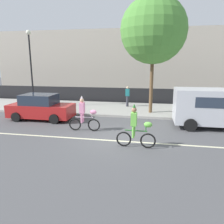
% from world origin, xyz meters
% --- Properties ---
extents(ground_plane, '(80.00, 80.00, 0.00)m').
position_xyz_m(ground_plane, '(0.00, 0.00, 0.00)').
color(ground_plane, '#4C4C4F').
extents(road_centre_line, '(36.00, 0.14, 0.01)m').
position_xyz_m(road_centre_line, '(0.00, -0.50, 0.00)').
color(road_centre_line, beige).
rests_on(road_centre_line, ground).
extents(sidewalk_curb, '(60.00, 5.00, 0.15)m').
position_xyz_m(sidewalk_curb, '(0.00, 6.50, 0.07)').
color(sidewalk_curb, '#9E9B93').
rests_on(sidewalk_curb, ground).
extents(fence_line, '(40.00, 0.08, 1.40)m').
position_xyz_m(fence_line, '(0.00, 9.40, 0.70)').
color(fence_line, black).
rests_on(fence_line, ground).
extents(building_backdrop, '(28.00, 8.00, 7.21)m').
position_xyz_m(building_backdrop, '(-2.87, 18.00, 3.61)').
color(building_backdrop, '#B2A899').
rests_on(building_backdrop, ground).
extents(parade_cyclist_pink, '(1.72, 0.50, 1.92)m').
position_xyz_m(parade_cyclist_pink, '(-1.99, 0.76, 0.84)').
color(parade_cyclist_pink, black).
rests_on(parade_cyclist_pink, ground).
extents(parade_cyclist_lime, '(1.72, 0.50, 1.92)m').
position_xyz_m(parade_cyclist_lime, '(0.93, -1.12, 0.84)').
color(parade_cyclist_lime, black).
rests_on(parade_cyclist_lime, ground).
extents(parked_van_silver, '(5.00, 2.22, 2.18)m').
position_xyz_m(parked_van_silver, '(5.39, 2.70, 1.28)').
color(parked_van_silver, silver).
rests_on(parked_van_silver, ground).
extents(parked_car_red, '(4.10, 1.92, 1.64)m').
position_xyz_m(parked_car_red, '(-5.51, 2.61, 0.78)').
color(parked_car_red, '#AD1E1E').
rests_on(parked_car_red, ground).
extents(street_lamp_post, '(0.36, 0.36, 5.86)m').
position_xyz_m(street_lamp_post, '(-7.79, 5.69, 3.99)').
color(street_lamp_post, black).
rests_on(street_lamp_post, sidewalk_curb).
extents(street_tree_near_lamp, '(4.41, 4.41, 7.76)m').
position_xyz_m(street_tree_near_lamp, '(1.44, 5.34, 5.69)').
color(street_tree_near_lamp, brown).
rests_on(street_tree_near_lamp, sidewalk_curb).
extents(pedestrian_onlooker, '(0.32, 0.20, 1.62)m').
position_xyz_m(pedestrian_onlooker, '(-0.43, 7.25, 1.01)').
color(pedestrian_onlooker, '#33333D').
rests_on(pedestrian_onlooker, sidewalk_curb).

